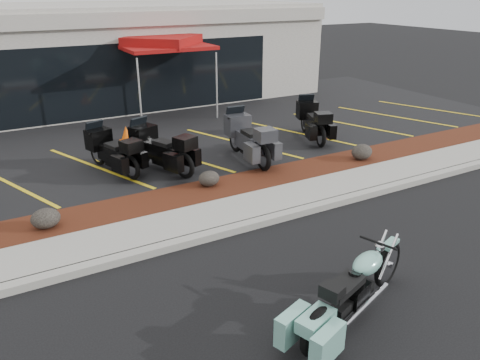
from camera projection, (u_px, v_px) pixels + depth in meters
ground at (281, 245)px, 9.11m from camera, size 90.00×90.00×0.00m
curb at (258, 223)px, 9.81m from camera, size 24.00×0.25×0.15m
sidewalk at (241, 210)px, 10.37m from camera, size 24.00×1.20×0.15m
mulch_bed at (217, 190)px, 11.34m from camera, size 24.00×1.20×0.16m
upper_lot at (146, 134)px, 15.70m from camera, size 26.00×9.60×0.15m
dealership_building at (95, 54)px, 20.03m from camera, size 18.00×8.16×4.00m
boulder_left at (46, 218)px, 9.35m from camera, size 0.57×0.48×0.41m
boulder_mid at (209, 178)px, 11.35m from camera, size 0.52×0.44×0.37m
boulder_right at (362, 152)px, 13.08m from camera, size 0.61×0.51×0.43m
hero_cruiser at (388, 258)px, 7.69m from camera, size 3.09×1.71×1.06m
touring_black_front at (97, 143)px, 12.54m from camera, size 1.44×2.27×1.24m
touring_black_mid at (141, 141)px, 12.60m from camera, size 1.64×2.43×1.32m
touring_grey at (236, 129)px, 13.55m from camera, size 1.03×2.41×1.37m
touring_black_rear at (306, 113)px, 15.39m from camera, size 1.53×2.37×1.29m
traffic_cone at (126, 134)px, 14.67m from camera, size 0.44×0.44×0.47m
popup_canopy at (163, 43)px, 16.91m from camera, size 3.50×3.50×2.87m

